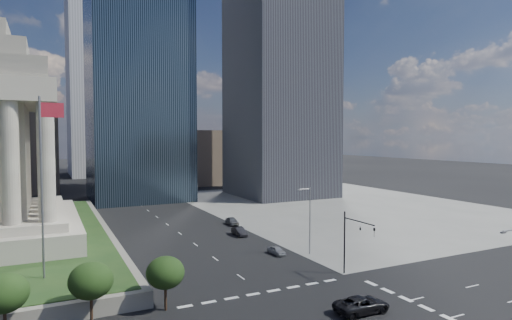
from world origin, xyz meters
TOP-DOWN VIEW (x-y plane):
  - ground at (0.00, 100.00)m, footprint 500.00×500.00m
  - sidewalk_ne at (46.00, 60.00)m, footprint 68.00×90.00m
  - flagpole at (-21.83, 24.00)m, footprint 2.52×0.24m
  - midrise_glass at (2.00, 95.00)m, footprint 26.00×26.00m
  - highrise_ne at (42.00, 85.00)m, footprint 26.00×28.00m
  - building_filler_ne at (32.00, 130.00)m, footprint 20.00×30.00m
  - building_filler_nw at (-30.00, 130.00)m, footprint 24.00×30.00m
  - traffic_signal_ne at (12.50, 13.70)m, footprint 0.30×5.74m
  - street_lamp_north at (13.33, 25.00)m, footprint 2.13×0.22m
  - pickup_truck at (6.38, 4.80)m, footprint 2.83×5.86m
  - parked_sedan_near at (9.00, 27.04)m, footprint 3.69×1.69m
  - parked_sedan_mid at (9.00, 40.77)m, footprint 1.71×4.48m
  - parked_sedan_far at (11.50, 49.89)m, footprint 2.20×4.61m

SIDE VIEW (x-z plane):
  - ground at x=0.00m, z-range 0.00..0.00m
  - sidewalk_ne at x=46.00m, z-range 0.00..0.03m
  - parked_sedan_near at x=9.00m, z-range 0.00..1.23m
  - parked_sedan_mid at x=9.00m, z-range 0.00..1.46m
  - parked_sedan_far at x=11.50m, z-range 0.00..1.52m
  - pickup_truck at x=6.38m, z-range 0.00..1.61m
  - traffic_signal_ne at x=12.50m, z-range 1.25..9.25m
  - street_lamp_north at x=13.33m, z-range 0.66..10.66m
  - building_filler_ne at x=32.00m, z-range 0.00..20.00m
  - flagpole at x=-21.83m, z-range 3.11..23.11m
  - building_filler_nw at x=-30.00m, z-range 0.00..28.00m
  - midrise_glass at x=2.00m, z-range 0.00..60.00m
  - highrise_ne at x=42.00m, z-range 0.00..100.00m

